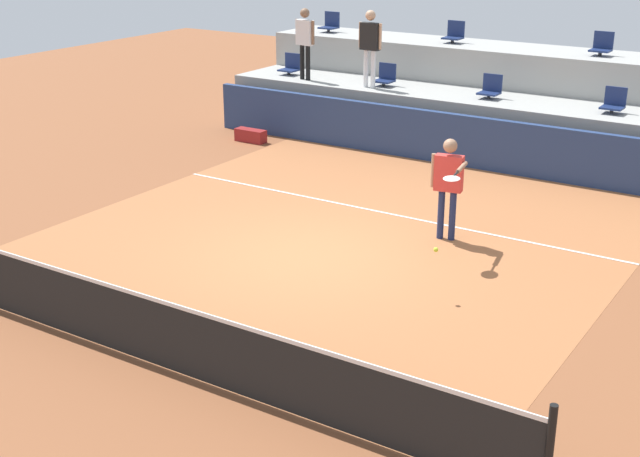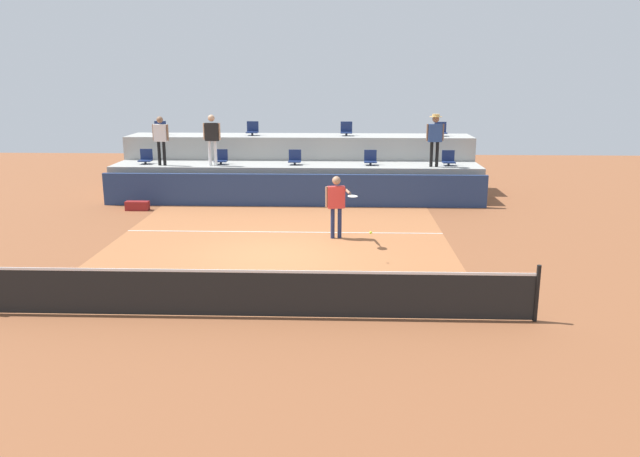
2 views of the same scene
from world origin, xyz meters
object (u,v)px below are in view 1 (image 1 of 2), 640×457
at_px(stadium_chair_lower_center, 491,88).
at_px(stadium_chair_upper_right, 602,46).
at_px(tennis_ball, 436,250).
at_px(equipment_bag, 251,136).
at_px(tennis_player, 449,179).
at_px(spectator_in_white, 370,41).
at_px(stadium_chair_lower_left, 385,77).
at_px(stadium_chair_lower_right, 614,102).
at_px(stadium_chair_upper_far_left, 330,24).
at_px(stadium_chair_lower_far_left, 291,66).
at_px(spectator_leaning_on_rail, 305,37).
at_px(stadium_chair_upper_left, 454,34).

bearing_deg(stadium_chair_lower_center, stadium_chair_upper_right, 44.62).
bearing_deg(tennis_ball, equipment_bag, 143.21).
bearing_deg(tennis_player, tennis_ball, -69.03).
bearing_deg(spectator_in_white, equipment_bag, -142.88).
height_order(stadium_chair_lower_left, tennis_ball, stadium_chair_lower_left).
distance_m(spectator_in_white, equipment_bag, 3.54).
bearing_deg(equipment_bag, stadium_chair_lower_right, 14.96).
distance_m(stadium_chair_upper_far_left, tennis_ball, 12.26).
bearing_deg(stadium_chair_upper_right, equipment_bag, -150.70).
distance_m(stadium_chair_lower_right, stadium_chair_upper_far_left, 8.21).
distance_m(stadium_chair_lower_far_left, stadium_chair_lower_left, 2.71).
bearing_deg(tennis_ball, stadium_chair_lower_right, 87.79).
bearing_deg(tennis_player, stadium_chair_lower_far_left, 141.54).
distance_m(stadium_chair_lower_right, stadium_chair_upper_right, 2.16).
height_order(tennis_player, equipment_bag, tennis_player).
xyz_separation_m(stadium_chair_lower_left, stadium_chair_upper_right, (4.45, 1.80, 0.85)).
xyz_separation_m(stadium_chair_lower_far_left, stadium_chair_upper_far_left, (0.04, 1.80, 0.85)).
xyz_separation_m(stadium_chair_upper_right, spectator_in_white, (-4.67, -2.18, 0.01)).
bearing_deg(tennis_ball, stadium_chair_lower_center, 107.29).
distance_m(spectator_leaning_on_rail, equipment_bag, 2.75).
bearing_deg(spectator_leaning_on_rail, equipment_bag, -104.34).
bearing_deg(tennis_ball, stadium_chair_upper_right, 93.35).
bearing_deg(stadium_chair_upper_far_left, equipment_bag, -86.68).
relative_size(stadium_chair_lower_left, stadium_chair_upper_right, 1.00).
relative_size(stadium_chair_upper_right, equipment_bag, 0.68).
bearing_deg(stadium_chair_lower_center, stadium_chair_upper_far_left, 161.21).
xyz_separation_m(stadium_chair_lower_right, spectator_leaning_on_rail, (-7.31, -0.38, 0.81)).
height_order(stadium_chair_lower_left, stadium_chair_upper_right, stadium_chair_upper_right).
distance_m(stadium_chair_lower_center, spectator_leaning_on_rail, 4.72).
relative_size(stadium_chair_lower_right, stadium_chair_upper_far_left, 1.00).
bearing_deg(tennis_player, stadium_chair_upper_right, 87.79).
relative_size(spectator_leaning_on_rail, tennis_ball, 25.00).
height_order(stadium_chair_upper_far_left, stadium_chair_upper_left, same).
bearing_deg(equipment_bag, tennis_player, -27.18).
relative_size(stadium_chair_upper_right, spectator_in_white, 0.30).
distance_m(stadium_chair_lower_far_left, spectator_in_white, 2.66).
height_order(stadium_chair_upper_far_left, tennis_ball, stadium_chair_upper_far_left).
distance_m(stadium_chair_lower_right, spectator_in_white, 5.59).
bearing_deg(spectator_in_white, stadium_chair_lower_right, 3.98).
distance_m(stadium_chair_lower_center, stadium_chair_upper_far_left, 5.65).
distance_m(stadium_chair_lower_left, stadium_chair_lower_right, 5.30).
bearing_deg(spectator_leaning_on_rail, stadium_chair_lower_far_left, 151.10).
distance_m(stadium_chair_lower_right, stadium_chair_upper_left, 4.84).
relative_size(spectator_leaning_on_rail, equipment_bag, 2.24).
xyz_separation_m(stadium_chair_lower_left, equipment_bag, (-2.44, -2.07, -1.31)).
bearing_deg(stadium_chair_upper_far_left, tennis_player, -46.73).
bearing_deg(stadium_chair_lower_right, stadium_chair_upper_right, 115.19).
height_order(stadium_chair_lower_far_left, stadium_chair_lower_left, same).
relative_size(stadium_chair_upper_far_left, tennis_ball, 7.65).
bearing_deg(tennis_player, stadium_chair_lower_left, 127.35).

